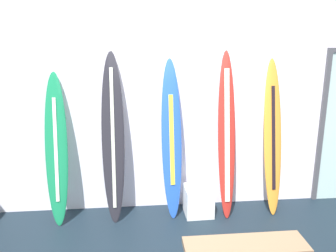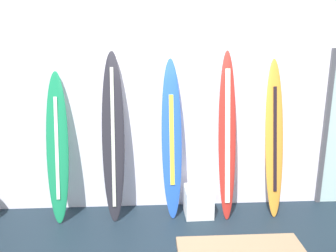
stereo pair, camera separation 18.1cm
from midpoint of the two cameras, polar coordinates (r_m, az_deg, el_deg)
wall_back at (r=4.83m, az=2.10°, el=3.17°), size 7.20×0.20×2.80m
surfboard_emerald at (r=4.71m, az=-16.05°, el=-3.53°), size 0.28×0.46×1.90m
surfboard_charcoal at (r=4.57m, az=-7.55°, el=-2.05°), size 0.29×0.43×2.15m
surfboard_cobalt at (r=4.60m, az=1.71°, el=-2.23°), size 0.28×0.41×2.05m
surfboard_crimson at (r=4.67m, az=10.44°, el=-1.84°), size 0.23×0.46×2.15m
surfboard_sunset at (r=4.88m, az=17.49°, el=-2.16°), size 0.27×0.45×2.04m
display_block_left at (r=4.89m, az=5.93°, el=-11.79°), size 0.37×0.37×0.38m
bench at (r=3.57m, az=12.75°, el=-18.76°), size 1.14×0.34×0.49m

